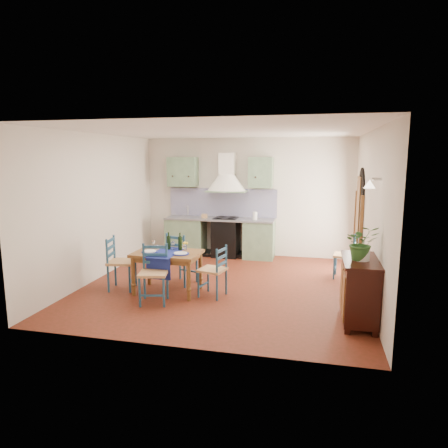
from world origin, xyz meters
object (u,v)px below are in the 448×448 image
(dining_table, at_px, (167,257))
(chair_near, at_px, (154,273))
(potted_plant, at_px, (362,243))
(sideboard, at_px, (359,288))

(dining_table, relative_size, chair_near, 1.22)
(dining_table, relative_size, potted_plant, 2.34)
(potted_plant, bearing_deg, sideboard, 79.00)
(chair_near, xyz_separation_m, potted_plant, (3.16, -0.14, 0.69))
(chair_near, height_order, potted_plant, potted_plant)
(sideboard, bearing_deg, chair_near, 178.36)
(chair_near, height_order, sideboard, chair_near)
(sideboard, relative_size, potted_plant, 2.12)
(potted_plant, bearing_deg, chair_near, 177.46)
(chair_near, bearing_deg, sideboard, -1.64)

